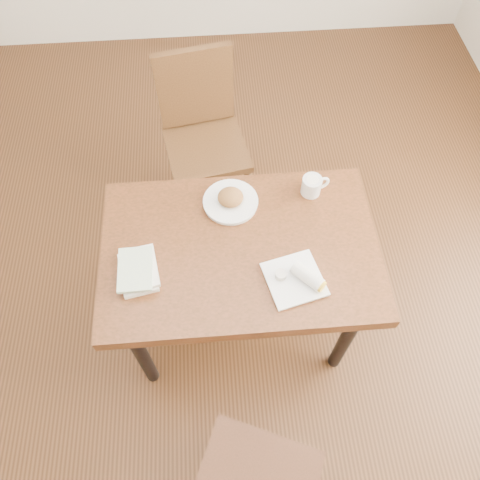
{
  "coord_description": "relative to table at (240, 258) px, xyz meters",
  "views": [
    {
      "loc": [
        -0.08,
        -0.97,
        2.35
      ],
      "look_at": [
        0.0,
        0.0,
        0.8
      ],
      "focal_mm": 35.0,
      "sensor_mm": 36.0,
      "label": 1
    }
  ],
  "objects": [
    {
      "name": "table",
      "position": [
        0.0,
        0.0,
        0.0
      ],
      "size": [
        1.12,
        0.74,
        0.75
      ],
      "color": "brown",
      "rests_on": "ground"
    },
    {
      "name": "plate_burrito",
      "position": [
        0.21,
        -0.17,
        0.11
      ],
      "size": [
        0.25,
        0.25,
        0.07
      ],
      "color": "white",
      "rests_on": "table"
    },
    {
      "name": "plate_scone",
      "position": [
        -0.02,
        0.22,
        0.12
      ],
      "size": [
        0.23,
        0.23,
        0.07
      ],
      "color": "white",
      "rests_on": "table"
    },
    {
      "name": "chair_far",
      "position": [
        -0.13,
        0.88,
        -0.11
      ],
      "size": [
        0.49,
        0.49,
        0.95
      ],
      "color": "#4F3116",
      "rests_on": "ground"
    },
    {
      "name": "ground",
      "position": [
        0.0,
        0.0,
        -0.66
      ],
      "size": [
        4.0,
        5.0,
        0.01
      ],
      "primitive_type": "cube",
      "color": "#472814",
      "rests_on": "ground"
    },
    {
      "name": "room_walls",
      "position": [
        0.0,
        0.0,
        0.97
      ],
      "size": [
        4.02,
        5.02,
        2.8
      ],
      "color": "silver",
      "rests_on": "ground"
    },
    {
      "name": "coffee_mug",
      "position": [
        0.33,
        0.25,
        0.14
      ],
      "size": [
        0.12,
        0.08,
        0.09
      ],
      "color": "white",
      "rests_on": "table"
    },
    {
      "name": "book_stack",
      "position": [
        -0.4,
        -0.09,
        0.12
      ],
      "size": [
        0.17,
        0.22,
        0.05
      ],
      "color": "white",
      "rests_on": "table"
    }
  ]
}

